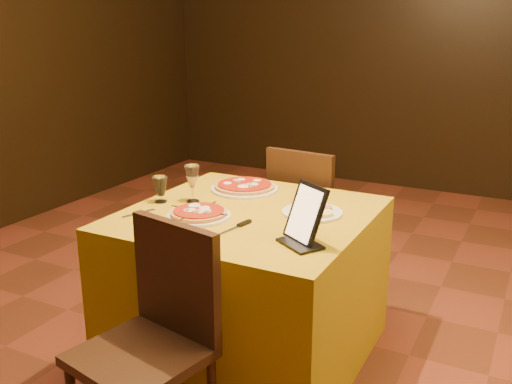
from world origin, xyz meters
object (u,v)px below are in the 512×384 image
at_px(tablet, 306,213).
at_px(water_glass, 160,190).
at_px(main_table, 249,285).
at_px(pizza_far, 245,187).
at_px(chair_main_far, 313,219).
at_px(pizza_near, 199,214).
at_px(chair_main_near, 140,355).
at_px(wine_glass, 192,183).

bearing_deg(tablet, water_glass, -158.27).
xyz_separation_m(main_table, pizza_far, (-0.19, 0.31, 0.39)).
height_order(chair_main_far, pizza_far, chair_main_far).
relative_size(chair_main_far, pizza_far, 2.55).
distance_m(pizza_far, tablet, 0.79).
xyz_separation_m(main_table, pizza_near, (-0.16, -0.17, 0.39)).
height_order(main_table, chair_main_near, chair_main_near).
height_order(chair_main_near, pizza_far, chair_main_near).
bearing_deg(pizza_near, main_table, 46.41).
bearing_deg(pizza_far, wine_glass, -113.27).
relative_size(wine_glass, water_glass, 1.46).
xyz_separation_m(chair_main_near, chair_main_far, (0.00, 1.67, 0.00)).
distance_m(chair_main_near, wine_glass, 0.98).
height_order(wine_glass, tablet, tablet).
distance_m(chair_main_far, water_glass, 1.08).
bearing_deg(wine_glass, pizza_far, 66.73).
height_order(chair_main_near, chair_main_far, same).
bearing_deg(wine_glass, chair_main_far, 68.91).
bearing_deg(chair_main_near, water_glass, 132.64).
xyz_separation_m(wine_glass, water_glass, (-0.14, -0.08, -0.03)).
xyz_separation_m(chair_main_far, water_glass, (-0.46, -0.91, 0.36)).
relative_size(main_table, wine_glass, 5.79).
relative_size(pizza_near, pizza_far, 0.81).
xyz_separation_m(pizza_far, water_glass, (-0.27, -0.38, 0.05)).
height_order(pizza_far, wine_glass, wine_glass).
bearing_deg(main_table, chair_main_far, 90.00).
bearing_deg(pizza_near, tablet, -5.41).
bearing_deg(chair_main_near, tablet, 69.92).
bearing_deg(water_glass, tablet, -10.77).
relative_size(pizza_near, wine_glass, 1.53).
relative_size(chair_main_near, pizza_near, 3.13).
distance_m(pizza_near, wine_glass, 0.25).
xyz_separation_m(water_glass, tablet, (0.84, -0.16, 0.06)).
bearing_deg(wine_glass, main_table, -2.21).
bearing_deg(chair_main_far, chair_main_near, 95.99).
xyz_separation_m(main_table, chair_main_near, (0.00, -0.83, 0.08)).
bearing_deg(chair_main_far, wine_glass, 74.90).
bearing_deg(main_table, chair_main_near, -90.00).
distance_m(chair_main_far, tablet, 1.20).
relative_size(pizza_near, tablet, 1.19).
bearing_deg(tablet, main_table, -178.06).
distance_m(chair_main_near, pizza_far, 1.20).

